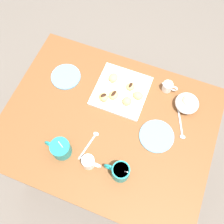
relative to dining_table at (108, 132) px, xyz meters
The scene contains 21 objects.
ground_plane 0.60m from the dining_table, ahead, with size 8.00×8.00×0.00m, color #665B51.
dining_table is the anchor object (origin of this frame).
pastry_plate_square 0.24m from the dining_table, 90.94° to the right, with size 0.27×0.27×0.02m, color white.
coffee_mug_teal_left 0.32m from the dining_table, 124.42° to the left, with size 0.12×0.08×0.15m.
coffee_mug_teal_right 0.31m from the dining_table, 54.69° to the left, with size 0.13×0.09×0.13m.
cream_pitcher_white 0.28m from the dining_table, 89.02° to the left, with size 0.10×0.06×0.07m.
ice_cream_bowl 0.45m from the dining_table, 145.22° to the right, with size 0.12×0.12×0.09m.
chocolate_sauce_pitcher 0.41m from the dining_table, 126.77° to the right, with size 0.09×0.05×0.06m.
saucer_sky_left 0.38m from the dining_table, 28.55° to the right, with size 0.16×0.16×0.01m, color #66A8DB.
saucer_sky_right 0.29m from the dining_table, behind, with size 0.17×0.17×0.01m, color #66A8DB.
loose_spoon_near_saucer 0.39m from the dining_table, 162.51° to the right, with size 0.08×0.15×0.01m.
loose_spoon_by_plate 0.18m from the dining_table, 71.39° to the left, with size 0.05×0.16×0.01m.
beignet_0 0.30m from the dining_table, 75.53° to the right, with size 0.05×0.05×0.03m, color #E5B260.
beignet_1 0.22m from the dining_table, 111.18° to the right, with size 0.05×0.05×0.04m, color #E5B260.
beignet_2 0.21m from the dining_table, 59.83° to the right, with size 0.05×0.05×0.04m, color #E5B260.
chocolate_drizzle_2 0.23m from the dining_table, 59.83° to the right, with size 0.03×0.02×0.01m, color black.
beignet_3 0.28m from the dining_table, 100.07° to the right, with size 0.05×0.04×0.03m, color #E5B260.
chocolate_drizzle_3 0.29m from the dining_table, 100.07° to the right, with size 0.03×0.02×0.01m, color black.
beignet_4 0.22m from the dining_table, 80.71° to the right, with size 0.05×0.05×0.03m, color #E5B260.
chocolate_drizzle_4 0.23m from the dining_table, 80.71° to the right, with size 0.04×0.02×0.01m, color black.
beignet_5 0.27m from the dining_table, 116.52° to the right, with size 0.05×0.05×0.03m, color #E5B260.
Camera 1 is at (-0.20, 0.44, 1.96)m, focal length 41.62 mm.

